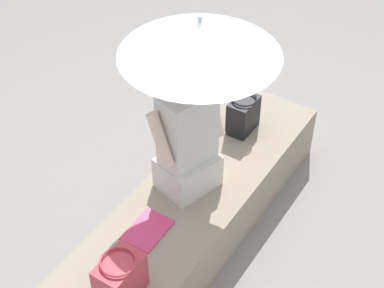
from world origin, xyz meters
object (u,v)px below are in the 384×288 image
Objects in this scene: parasol at (200,38)px; handbag_black at (120,278)px; person_seated at (187,137)px; tote_bag_canvas at (243,114)px; magazine at (148,230)px.

handbag_black is at bearing -173.41° from parasol.
handbag_black is (-0.91, -0.11, -0.91)m from parasol.
person_seated reaches higher than tote_bag_canvas.
magazine is (0.42, 0.14, -0.12)m from handbag_black.
person_seated is at bearing 139.33° from parasol.
magazine is (-0.50, 0.03, -1.04)m from parasol.
tote_bag_canvas is (0.61, 0.02, -0.91)m from parasol.
parasol is at bearing -5.16° from magazine.
parasol is 4.34× the size of handbag_black.
parasol reaches higher than person_seated.
person_seated is 0.71m from tote_bag_canvas.
magazine is at bearing 179.50° from tote_bag_canvas.
tote_bag_canvas is at bearing -1.89° from person_seated.
handbag_black is at bearing -170.06° from person_seated.
person_seated is 0.91m from handbag_black.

